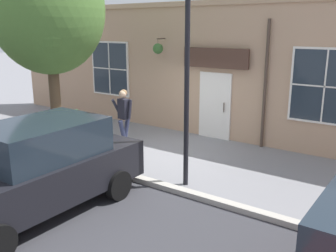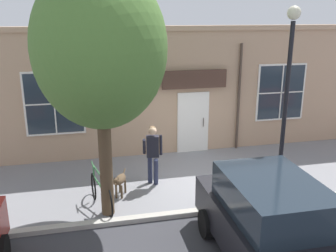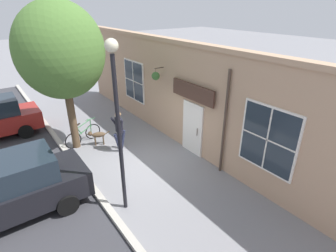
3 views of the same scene
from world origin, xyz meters
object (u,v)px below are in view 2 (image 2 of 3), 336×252
at_px(street_lamp, 288,78).
at_px(parked_car_mid_block, 274,227).
at_px(pedestrian_walking, 153,150).
at_px(dog_on_leash, 120,181).
at_px(leaning_bicycle, 101,192).
at_px(street_tree_by_curb, 102,51).

bearing_deg(street_lamp, parked_car_mid_block, -30.77).
distance_m(pedestrian_walking, dog_on_leash, 1.28).
bearing_deg(parked_car_mid_block, street_lamp, 149.23).
bearing_deg(street_lamp, pedestrian_walking, -114.72).
bearing_deg(pedestrian_walking, leaning_bicycle, -56.30).
distance_m(dog_on_leash, leaning_bicycle, 0.67).
relative_size(dog_on_leash, parked_car_mid_block, 0.21).
bearing_deg(street_tree_by_curb, pedestrian_walking, 137.11).
relative_size(leaning_bicycle, parked_car_mid_block, 0.39).
xyz_separation_m(street_tree_by_curb, leaning_bicycle, (-0.42, -0.18, -3.48)).
distance_m(dog_on_leash, street_tree_by_curb, 3.53).
distance_m(street_tree_by_curb, leaning_bicycle, 3.51).
bearing_deg(parked_car_mid_block, pedestrian_walking, -160.21).
bearing_deg(dog_on_leash, parked_car_mid_block, 34.80).
xyz_separation_m(pedestrian_walking, parked_car_mid_block, (4.12, 1.48, -0.15)).
bearing_deg(leaning_bicycle, parked_car_mid_block, 43.58).
distance_m(pedestrian_walking, parked_car_mid_block, 4.39).
xyz_separation_m(pedestrian_walking, street_lamp, (1.42, 3.09, 2.12)).
bearing_deg(leaning_bicycle, street_tree_by_curb, 23.25).
bearing_deg(leaning_bicycle, street_lamp, 84.67).
xyz_separation_m(dog_on_leash, street_lamp, (0.85, 4.08, 2.69)).
bearing_deg(street_lamp, leaning_bicycle, -95.33).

